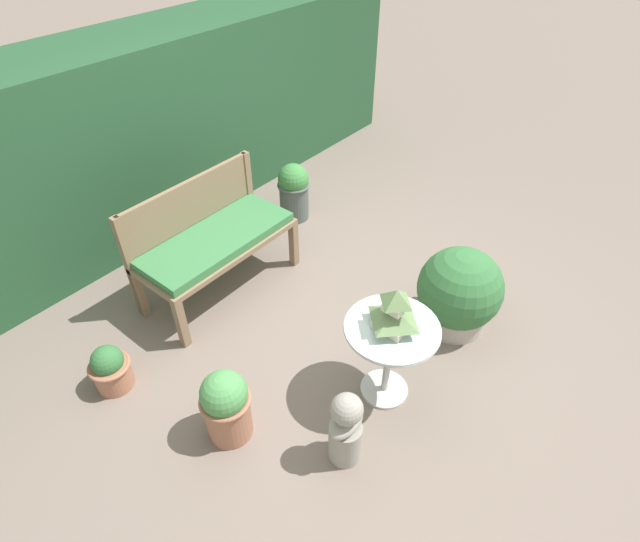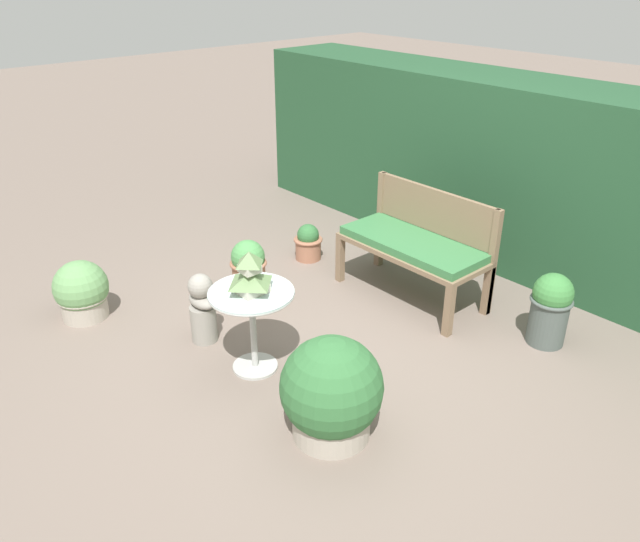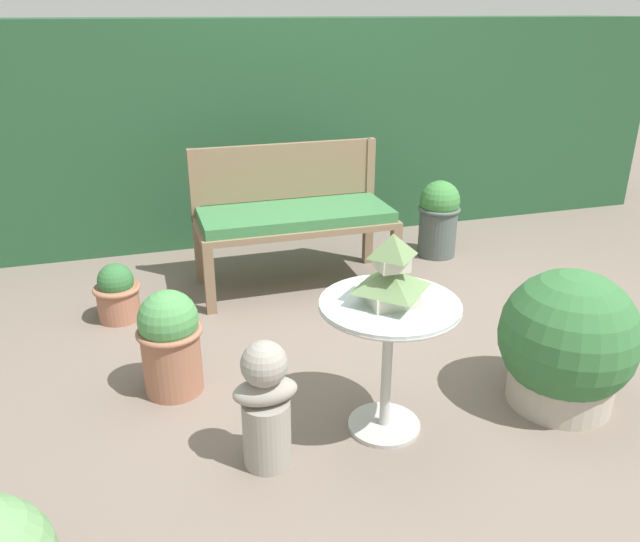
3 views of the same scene
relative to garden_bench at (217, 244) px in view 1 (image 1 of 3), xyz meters
The scene contains 11 objects.
ground 1.13m from the garden_bench, 76.75° to the right, with size 30.00×30.00×0.00m, color #75665B.
foliage_hedge_back 1.41m from the garden_bench, 79.99° to the left, with size 6.40×0.90×1.64m, color #234C2D.
garden_bench is the anchor object (origin of this frame).
bench_backrest 0.32m from the garden_bench, 90.00° to the left, with size 1.26×0.06×0.90m.
patio_table 1.60m from the garden_bench, 90.97° to the right, with size 0.58×0.58×0.61m.
pagoda_birdhouse 1.62m from the garden_bench, 90.97° to the right, with size 0.26×0.26×0.29m.
garden_bust 1.77m from the garden_bench, 108.75° to the right, with size 0.26×0.19×0.55m.
potted_plant_bench_left 1.85m from the garden_bench, 63.35° to the right, with size 0.62×0.62×0.65m.
potted_plant_path_edge 1.18m from the garden_bench, 11.42° to the left, with size 0.31×0.31×0.57m.
potted_plant_bench_right 1.18m from the garden_bench, behind, with size 0.28×0.28×0.35m.
potted_plant_table_far 1.37m from the garden_bench, 130.72° to the right, with size 0.31×0.31×0.52m.
Camera 1 is at (-2.11, -1.54, 2.77)m, focal length 28.00 mm.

